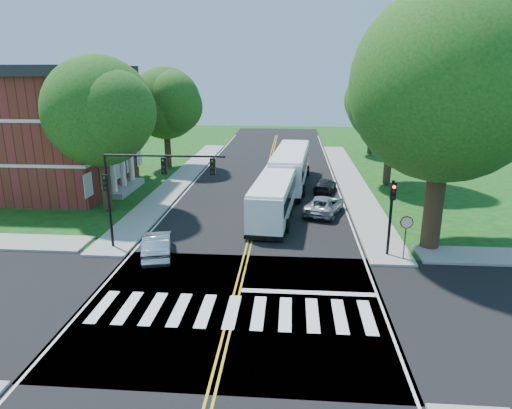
# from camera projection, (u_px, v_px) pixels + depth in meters

# --- Properties ---
(ground) EXTENTS (140.00, 140.00, 0.00)m
(ground) POSITION_uv_depth(u_px,v_px,m) (233.00, 306.00, 20.97)
(ground) COLOR #104311
(ground) RESTS_ON ground
(road) EXTENTS (14.00, 96.00, 0.01)m
(road) POSITION_uv_depth(u_px,v_px,m) (260.00, 200.00, 38.18)
(road) COLOR black
(road) RESTS_ON ground
(cross_road) EXTENTS (60.00, 12.00, 0.01)m
(cross_road) POSITION_uv_depth(u_px,v_px,m) (233.00, 306.00, 20.97)
(cross_road) COLOR black
(cross_road) RESTS_ON ground
(center_line) EXTENTS (0.36, 70.00, 0.01)m
(center_line) POSITION_uv_depth(u_px,v_px,m) (263.00, 188.00, 42.00)
(center_line) COLOR gold
(center_line) RESTS_ON road
(edge_line_w) EXTENTS (0.12, 70.00, 0.01)m
(edge_line_w) POSITION_uv_depth(u_px,v_px,m) (191.00, 186.00, 42.51)
(edge_line_w) COLOR silver
(edge_line_w) RESTS_ON road
(edge_line_e) EXTENTS (0.12, 70.00, 0.01)m
(edge_line_e) POSITION_uv_depth(u_px,v_px,m) (338.00, 189.00, 41.49)
(edge_line_e) COLOR silver
(edge_line_e) RESTS_ON road
(crosswalk) EXTENTS (12.60, 3.00, 0.01)m
(crosswalk) POSITION_uv_depth(u_px,v_px,m) (232.00, 311.00, 20.49)
(crosswalk) COLOR silver
(crosswalk) RESTS_ON road
(stop_bar) EXTENTS (6.60, 0.40, 0.01)m
(stop_bar) POSITION_uv_depth(u_px,v_px,m) (309.00, 292.00, 22.24)
(stop_bar) COLOR silver
(stop_bar) RESTS_ON road
(sidewalk_nw) EXTENTS (2.60, 40.00, 0.15)m
(sidewalk_nw) POSITION_uv_depth(u_px,v_px,m) (182.00, 178.00, 45.47)
(sidewalk_nw) COLOR gray
(sidewalk_nw) RESTS_ON ground
(sidewalk_ne) EXTENTS (2.60, 40.00, 0.15)m
(sidewalk_ne) POSITION_uv_depth(u_px,v_px,m) (350.00, 181.00, 44.23)
(sidewalk_ne) COLOR gray
(sidewalk_ne) RESTS_ON ground
(tree_ne_big) EXTENTS (10.80, 10.80, 14.91)m
(tree_ne_big) POSITION_uv_depth(u_px,v_px,m) (448.00, 85.00, 25.06)
(tree_ne_big) COLOR #312413
(tree_ne_big) RESTS_ON ground
(tree_west_near) EXTENTS (8.00, 8.00, 11.40)m
(tree_west_near) POSITION_uv_depth(u_px,v_px,m) (99.00, 112.00, 33.08)
(tree_west_near) COLOR #312413
(tree_west_near) RESTS_ON ground
(tree_west_far) EXTENTS (7.60, 7.60, 10.67)m
(tree_west_far) POSITION_uv_depth(u_px,v_px,m) (165.00, 103.00, 48.48)
(tree_west_far) COLOR #312413
(tree_west_far) RESTS_ON ground
(tree_east_mid) EXTENTS (8.40, 8.40, 11.93)m
(tree_east_mid) POSITION_uv_depth(u_px,v_px,m) (393.00, 100.00, 40.82)
(tree_east_mid) COLOR #312413
(tree_east_mid) RESTS_ON ground
(tree_east_far) EXTENTS (7.20, 7.20, 10.34)m
(tree_east_far) POSITION_uv_depth(u_px,v_px,m) (373.00, 100.00, 56.32)
(tree_east_far) COLOR #312413
(tree_east_far) RESTS_ON ground
(brick_building) EXTENTS (20.00, 13.00, 10.80)m
(brick_building) POSITION_uv_depth(u_px,v_px,m) (14.00, 129.00, 40.19)
(brick_building) COLOR maroon
(brick_building) RESTS_ON ground
(signal_nw) EXTENTS (7.15, 0.46, 5.66)m
(signal_nw) POSITION_uv_depth(u_px,v_px,m) (146.00, 179.00, 26.31)
(signal_nw) COLOR black
(signal_nw) RESTS_ON ground
(signal_ne) EXTENTS (0.30, 0.46, 4.40)m
(signal_ne) POSITION_uv_depth(u_px,v_px,m) (391.00, 208.00, 25.67)
(signal_ne) COLOR black
(signal_ne) RESTS_ON ground
(stop_sign) EXTENTS (0.76, 0.08, 2.53)m
(stop_sign) POSITION_uv_depth(u_px,v_px,m) (406.00, 227.00, 25.44)
(stop_sign) COLOR black
(stop_sign) RESTS_ON ground
(bus_lead) EXTENTS (3.48, 11.61, 2.96)m
(bus_lead) POSITION_uv_depth(u_px,v_px,m) (275.00, 195.00, 33.55)
(bus_lead) COLOR white
(bus_lead) RESTS_ON road
(bus_follow) EXTENTS (3.86, 13.13, 3.35)m
(bus_follow) POSITION_uv_depth(u_px,v_px,m) (291.00, 167.00, 42.45)
(bus_follow) COLOR white
(bus_follow) RESTS_ON road
(hatchback) EXTENTS (2.53, 4.59, 1.43)m
(hatchback) POSITION_uv_depth(u_px,v_px,m) (157.00, 245.00, 26.31)
(hatchback) COLOR silver
(hatchback) RESTS_ON road
(suv) EXTENTS (3.60, 5.32, 1.35)m
(suv) POSITION_uv_depth(u_px,v_px,m) (324.00, 205.00, 34.29)
(suv) COLOR #B2B5B9
(suv) RESTS_ON road
(dark_sedan) EXTENTS (2.45, 4.23, 1.15)m
(dark_sedan) POSITION_uv_depth(u_px,v_px,m) (325.00, 185.00, 40.51)
(dark_sedan) COLOR black
(dark_sedan) RESTS_ON road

